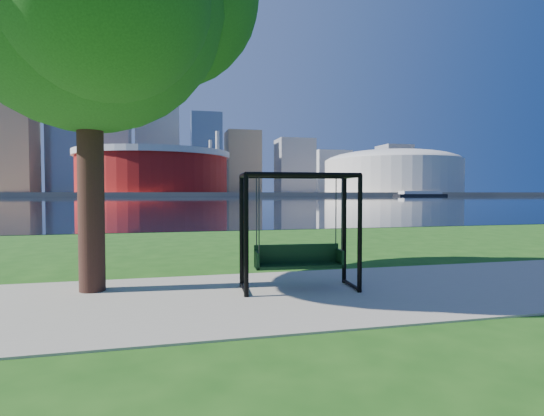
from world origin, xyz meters
name	(u,v)px	position (x,y,z in m)	size (l,w,h in m)	color
ground	(281,289)	(0.00, 0.00, 0.00)	(900.00, 900.00, 0.00)	#1E5114
path	(288,295)	(0.00, -0.50, 0.01)	(120.00, 4.00, 0.03)	#9E937F
river	(177,200)	(0.00, 102.00, 0.01)	(900.00, 180.00, 0.02)	black
far_bank	(172,194)	(0.00, 306.00, 1.00)	(900.00, 228.00, 2.00)	#937F60
stadium	(154,170)	(-10.00, 235.00, 14.23)	(83.00, 83.00, 32.00)	maroon
arena	(392,170)	(135.00, 235.00, 15.87)	(84.00, 84.00, 26.56)	beige
skyline	(165,147)	(-4.27, 319.39, 35.89)	(392.00, 66.00, 96.50)	gray
swing	(299,234)	(0.28, -0.17, 1.03)	(2.14, 1.05, 2.13)	black
barge	(420,194)	(121.55, 182.86, 1.21)	(26.72, 7.16, 2.67)	black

